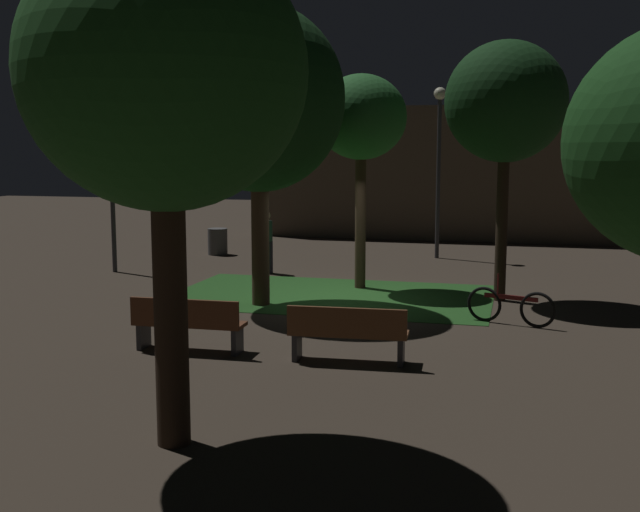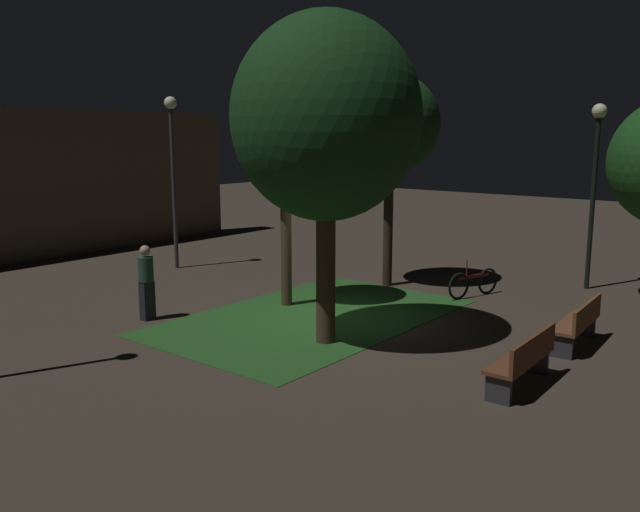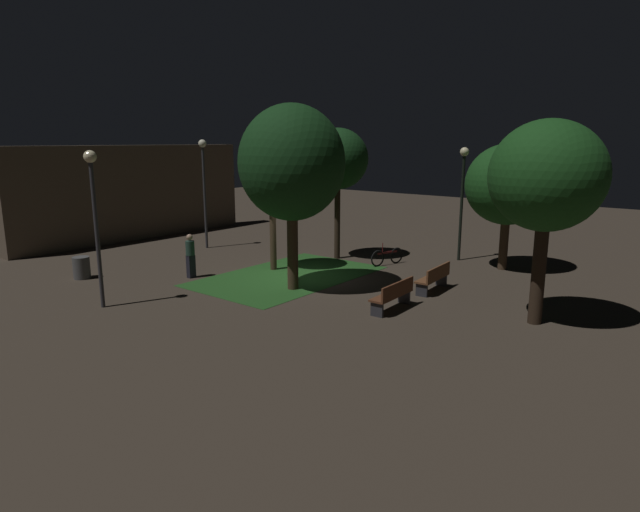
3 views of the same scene
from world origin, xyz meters
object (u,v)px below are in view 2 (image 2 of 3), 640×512
Objects in this scene: tree_left_canopy at (285,136)px; tree_lawn_side at (326,119)px; bench_by_lamp at (579,322)px; pedestrian at (146,281)px; lamp_post_path_center at (595,165)px; tree_back_left at (390,125)px; lamp_post_plaza_west at (172,154)px; bench_near_trees at (524,359)px; bicycle at (473,283)px.

tree_lawn_side is at bearing -123.52° from tree_left_canopy.
bench_by_lamp is 8.69m from pedestrian.
pedestrian is (-8.84, 6.39, -2.29)m from lamp_post_path_center.
tree_back_left reaches higher than lamp_post_plaza_west.
lamp_post_path_center is 2.88× the size of pedestrian.
bench_near_trees is 8.15m from lamp_post_path_center.
bench_near_trees is 0.37× the size of tree_left_canopy.
tree_left_canopy reaches higher than bench_by_lamp.
pedestrian is (-2.78, 1.50, -3.01)m from tree_left_canopy.
bench_near_trees is at bearing -103.07° from lamp_post_plaza_west.
tree_back_left is at bearing 69.52° from bench_by_lamp.
lamp_post_path_center is at bearing -35.43° from bicycle.
tree_left_canopy is (1.51, 6.27, 3.38)m from bench_near_trees.
bench_near_trees is 12.33m from lamp_post_plaza_west.
bench_by_lamp is at bearing -90.56° from lamp_post_plaza_west.
tree_back_left reaches higher than bench_near_trees.
tree_back_left reaches higher than lamp_post_path_center.
tree_lawn_side reaches higher than tree_left_canopy.
lamp_post_path_center reaches higher than pedestrian.
bicycle is at bearing 33.42° from bench_near_trees.
bicycle is at bearing -83.76° from tree_back_left.
bench_by_lamp is at bearing -164.46° from lamp_post_path_center.
bicycle is (0.25, -2.32, -3.79)m from tree_back_left.
pedestrian is at bearing 99.25° from bench_near_trees.
tree_left_canopy is at bearing 56.48° from tree_lawn_side.
lamp_post_plaza_west is at bearing 44.56° from pedestrian.
tree_left_canopy reaches higher than pedestrian.
pedestrian is (-6.20, 4.51, 0.51)m from bicycle.
bench_near_trees is 5.35m from tree_lawn_side.
tree_left_canopy is at bearing 141.11° from lamp_post_path_center.
bicycle is (2.22, -8.43, -2.98)m from lamp_post_plaza_west.
tree_left_canopy is 5.57m from lamp_post_plaza_west.
tree_back_left is (4.68, 5.58, 3.65)m from bench_near_trees.
lamp_post_plaza_west is 3.07× the size of pedestrian.
bench_by_lamp is 12.03m from lamp_post_plaza_west.
tree_left_canopy reaches higher than bicycle.
pedestrian reaches higher than bicycle.
lamp_post_plaza_west reaches higher than lamp_post_path_center.
bench_near_trees is at bearing -130.01° from tree_back_left.
bench_by_lamp is 0.39× the size of lamp_post_path_center.
lamp_post_plaza_west is 6.11m from pedestrian.
tree_lawn_side is 3.77× the size of pedestrian.
bench_near_trees is 1.13× the size of pedestrian.
tree_left_canopy is 2.91m from tree_lawn_side.
bicycle is (3.43, -3.02, -3.51)m from tree_left_canopy.
lamp_post_path_center is 0.94× the size of lamp_post_plaza_west.
bench_by_lamp is 4.01m from bicycle.
bench_near_trees is at bearing -88.66° from tree_lawn_side.
tree_lawn_side is 6.35m from bicycle.
tree_back_left reaches higher than pedestrian.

